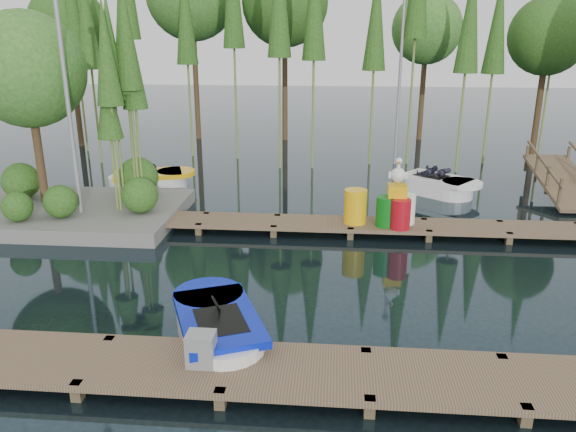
# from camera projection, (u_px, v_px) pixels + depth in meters

# --- Properties ---
(ground_plane) EXTENTS (90.00, 90.00, 0.00)m
(ground_plane) POSITION_uv_depth(u_px,v_px,m) (265.00, 267.00, 13.02)
(ground_plane) COLOR #192830
(near_dock) EXTENTS (18.00, 1.50, 0.50)m
(near_dock) POSITION_uv_depth(u_px,v_px,m) (228.00, 369.00, 8.69)
(near_dock) COLOR brown
(near_dock) RESTS_ON ground
(far_dock) EXTENTS (15.00, 1.20, 0.50)m
(far_dock) POSITION_uv_depth(u_px,v_px,m) (313.00, 224.00, 15.23)
(far_dock) COLOR brown
(far_dock) RESTS_ON ground
(island) EXTENTS (6.20, 4.20, 6.75)m
(island) POSITION_uv_depth(u_px,v_px,m) (54.00, 107.00, 15.65)
(island) COLOR slate
(island) RESTS_ON ground
(tree_screen) EXTENTS (34.42, 18.53, 10.31)m
(tree_screen) POSITION_uv_depth(u_px,v_px,m) (244.00, 6.00, 21.29)
(tree_screen) COLOR #47331E
(tree_screen) RESTS_ON ground
(lamp_island) EXTENTS (0.30, 0.30, 7.25)m
(lamp_island) POSITION_uv_depth(u_px,v_px,m) (64.00, 70.00, 14.50)
(lamp_island) COLOR gray
(lamp_island) RESTS_ON ground
(lamp_rear) EXTENTS (0.30, 0.30, 7.25)m
(lamp_rear) POSITION_uv_depth(u_px,v_px,m) (401.00, 57.00, 21.76)
(lamp_rear) COLOR gray
(lamp_rear) RESTS_ON ground
(ramp) EXTENTS (1.50, 3.94, 1.49)m
(ramp) POSITION_uv_depth(u_px,v_px,m) (564.00, 180.00, 18.25)
(ramp) COLOR brown
(ramp) RESTS_ON ground
(boat_blue) EXTENTS (2.29, 3.14, 0.96)m
(boat_blue) POSITION_uv_depth(u_px,v_px,m) (218.00, 330.00, 9.75)
(boat_blue) COLOR white
(boat_blue) RESTS_ON ground
(boat_yellow_far) EXTENTS (3.20, 2.18, 1.47)m
(boat_yellow_far) POSITION_uv_depth(u_px,v_px,m) (150.00, 181.00, 19.29)
(boat_yellow_far) COLOR white
(boat_yellow_far) RESTS_ON ground
(boat_white_far) EXTENTS (2.99, 2.77, 1.34)m
(boat_white_far) POSITION_uv_depth(u_px,v_px,m) (438.00, 185.00, 18.75)
(boat_white_far) COLOR white
(boat_white_far) RESTS_ON ground
(utility_cabinet) EXTENTS (0.44, 0.37, 0.53)m
(utility_cabinet) POSITION_uv_depth(u_px,v_px,m) (201.00, 349.00, 8.62)
(utility_cabinet) COLOR gray
(utility_cabinet) RESTS_ON near_dock
(yellow_barrel) EXTENTS (0.61, 0.61, 0.92)m
(yellow_barrel) POSITION_uv_depth(u_px,v_px,m) (355.00, 206.00, 14.98)
(yellow_barrel) COLOR #F2B20C
(yellow_barrel) RESTS_ON far_dock
(drum_cluster) EXTENTS (1.06, 0.97, 1.83)m
(drum_cluster) POSITION_uv_depth(u_px,v_px,m) (397.00, 206.00, 14.72)
(drum_cluster) COLOR #0B6513
(drum_cluster) RESTS_ON far_dock
(seagull_post) EXTENTS (0.54, 0.29, 0.87)m
(seagull_post) POSITION_uv_depth(u_px,v_px,m) (398.00, 203.00, 14.84)
(seagull_post) COLOR gray
(seagull_post) RESTS_ON far_dock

